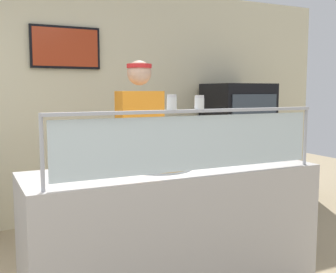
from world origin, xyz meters
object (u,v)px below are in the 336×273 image
(parmesan_shaker, at_px, (172,103))
(pepper_flake_shaker, at_px, (199,103))
(worker_figure, at_px, (141,148))
(drink_fridge, at_px, (237,147))
(pizza_server, at_px, (156,164))
(pizza_tray, at_px, (159,166))

(parmesan_shaker, bearing_deg, pepper_flake_shaker, 0.00)
(worker_figure, height_order, drink_fridge, worker_figure)
(pizza_server, relative_size, drink_fridge, 0.18)
(parmesan_shaker, relative_size, drink_fridge, 0.06)
(pepper_flake_shaker, bearing_deg, parmesan_shaker, 180.00)
(pizza_tray, height_order, worker_figure, worker_figure)
(pizza_tray, distance_m, drink_fridge, 2.44)
(pizza_tray, distance_m, pizza_server, 0.04)
(worker_figure, bearing_deg, drink_fridge, 28.81)
(pepper_flake_shaker, height_order, worker_figure, worker_figure)
(pepper_flake_shaker, bearing_deg, worker_figure, 90.22)
(parmesan_shaker, xyz_separation_m, drink_fridge, (1.89, 1.93, -0.63))
(pepper_flake_shaker, xyz_separation_m, drink_fridge, (1.70, 1.93, -0.63))
(pizza_server, bearing_deg, pizza_tray, 31.11)
(pizza_tray, relative_size, drink_fridge, 0.30)
(parmesan_shaker, distance_m, pepper_flake_shaker, 0.20)
(pizza_server, height_order, parmesan_shaker, parmesan_shaker)
(pepper_flake_shaker, relative_size, drink_fridge, 0.06)
(pepper_flake_shaker, distance_m, drink_fridge, 2.65)
(pepper_flake_shaker, bearing_deg, pizza_tray, 112.92)
(worker_figure, bearing_deg, parmesan_shaker, -101.09)
(pizza_tray, height_order, pepper_flake_shaker, pepper_flake_shaker)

